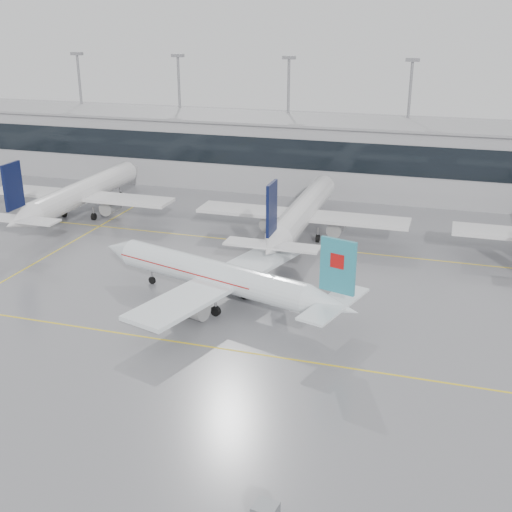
% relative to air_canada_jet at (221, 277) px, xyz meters
% --- Properties ---
extents(ground, '(320.00, 320.00, 0.00)m').
position_rel_air_canada_jet_xyz_m(ground, '(3.07, -9.33, -3.17)').
color(ground, gray).
rests_on(ground, ground).
extents(taxi_line_main, '(120.00, 0.25, 0.01)m').
position_rel_air_canada_jet_xyz_m(taxi_line_main, '(3.07, -9.33, -3.17)').
color(taxi_line_main, yellow).
rests_on(taxi_line_main, ground).
extents(taxi_line_north, '(120.00, 0.25, 0.01)m').
position_rel_air_canada_jet_xyz_m(taxi_line_north, '(3.07, 20.67, -3.17)').
color(taxi_line_north, yellow).
rests_on(taxi_line_north, ground).
extents(taxi_line_cross, '(0.25, 60.00, 0.01)m').
position_rel_air_canada_jet_xyz_m(taxi_line_cross, '(-26.93, 5.67, -3.17)').
color(taxi_line_cross, yellow).
rests_on(taxi_line_cross, ground).
extents(terminal, '(180.00, 15.00, 12.00)m').
position_rel_air_canada_jet_xyz_m(terminal, '(3.07, 52.67, 2.83)').
color(terminal, '#97979A').
rests_on(terminal, ground).
extents(terminal_glass, '(180.00, 0.20, 5.00)m').
position_rel_air_canada_jet_xyz_m(terminal_glass, '(3.07, 45.12, 4.33)').
color(terminal_glass, black).
rests_on(terminal_glass, ground).
extents(terminal_roof, '(182.00, 16.00, 0.40)m').
position_rel_air_canada_jet_xyz_m(terminal_roof, '(3.07, 52.67, 9.03)').
color(terminal_roof, gray).
rests_on(terminal_roof, ground).
extents(light_masts, '(156.40, 1.00, 22.60)m').
position_rel_air_canada_jet_xyz_m(light_masts, '(3.07, 58.67, 10.17)').
color(light_masts, gray).
rests_on(light_masts, ground).
extents(air_canada_jet, '(32.76, 26.02, 10.15)m').
position_rel_air_canada_jet_xyz_m(air_canada_jet, '(0.00, 0.00, 0.00)').
color(air_canada_jet, white).
rests_on(air_canada_jet, ground).
extents(parked_jet_b, '(29.64, 36.96, 11.72)m').
position_rel_air_canada_jet_xyz_m(parked_jet_b, '(-31.93, 24.36, 0.54)').
color(parked_jet_b, silver).
rests_on(parked_jet_b, ground).
extents(parked_jet_c, '(29.64, 36.96, 11.72)m').
position_rel_air_canada_jet_xyz_m(parked_jet_c, '(3.07, 24.36, 0.54)').
color(parked_jet_c, silver).
rests_on(parked_jet_c, ground).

